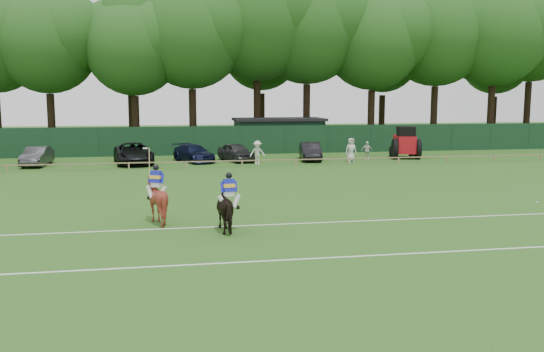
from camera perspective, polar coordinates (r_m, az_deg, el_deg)
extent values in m
plane|color=#1E4C14|center=(24.06, 0.10, -4.31)|extent=(160.00, 160.00, 0.00)
imported|color=black|center=(21.91, -4.26, -3.27)|extent=(1.18, 2.13, 1.71)
imported|color=maroon|center=(23.69, -11.35, -2.36)|extent=(2.06, 2.16, 1.86)
imported|color=#2F3032|center=(45.60, -22.26, 1.81)|extent=(1.73, 4.35, 1.41)
imported|color=black|center=(44.68, -13.57, 2.18)|extent=(3.45, 6.02, 1.58)
imported|color=black|center=(45.21, -7.77, 2.25)|extent=(3.58, 5.00, 1.34)
imported|color=#2F2E31|center=(45.30, -3.56, 2.37)|extent=(2.99, 4.51, 1.43)
imported|color=black|center=(45.97, 3.82, 2.44)|extent=(2.12, 4.49, 1.42)
imported|color=silver|center=(43.17, -1.46, 2.33)|extent=(1.17, 0.71, 1.77)
imported|color=beige|center=(46.43, 9.38, 2.47)|extent=(0.95, 0.54, 1.53)
imported|color=silver|center=(45.25, 7.84, 2.58)|extent=(0.96, 0.68, 1.86)
cube|color=silver|center=(21.80, -4.27, -1.75)|extent=(0.39, 0.31, 0.18)
cube|color=#1B22C6|center=(21.75, -4.28, -0.91)|extent=(0.44, 0.36, 0.51)
cube|color=yellow|center=(21.75, -4.28, -0.97)|extent=(0.46, 0.34, 0.18)
sphere|color=black|center=(21.69, -4.29, 0.05)|extent=(0.25, 0.25, 0.25)
cylinder|color=silver|center=(21.87, -3.57, -2.51)|extent=(0.42, 0.38, 0.59)
cylinder|color=silver|center=(21.75, -4.90, -2.58)|extent=(0.42, 0.32, 0.59)
cube|color=silver|center=(23.59, -11.40, -0.84)|extent=(0.44, 0.38, 0.18)
cube|color=#1B22C6|center=(23.54, -11.42, -0.07)|extent=(0.49, 0.44, 0.51)
cube|color=yellow|center=(23.55, -11.42, -0.12)|extent=(0.51, 0.44, 0.18)
sphere|color=black|center=(23.50, -11.44, 0.82)|extent=(0.25, 0.25, 0.25)
cylinder|color=silver|center=(23.48, -10.86, -1.61)|extent=(0.47, 0.27, 0.59)
cylinder|color=silver|center=(23.70, -12.00, -1.55)|extent=(0.38, 0.45, 0.59)
cylinder|color=tan|center=(23.65, -12.06, 1.29)|extent=(0.04, 0.64, 1.17)
sphere|color=silver|center=(30.42, 24.80, -2.38)|extent=(0.09, 0.09, 0.09)
cube|color=silver|center=(18.37, 3.48, -8.19)|extent=(60.00, 0.10, 0.01)
cube|color=silver|center=(23.10, 0.54, -4.81)|extent=(60.00, 0.10, 0.01)
cube|color=#997F5B|center=(41.61, -4.35, 1.50)|extent=(62.00, 0.08, 0.08)
cube|color=#14351E|center=(50.46, -5.41, 3.53)|extent=(92.00, 0.04, 2.50)
cube|color=#14331E|center=(54.23, 0.66, 4.03)|extent=(8.00, 4.00, 2.80)
cube|color=black|center=(54.15, 0.66, 5.63)|extent=(8.40, 4.40, 0.24)
cube|color=#B51019|center=(48.73, 12.99, 3.09)|extent=(1.93, 2.86, 1.42)
cube|color=black|center=(48.24, 13.13, 4.21)|extent=(1.58, 1.66, 0.98)
cylinder|color=black|center=(47.84, 12.07, 2.63)|extent=(0.66, 1.67, 1.64)
cylinder|color=black|center=(48.21, 14.24, 2.60)|extent=(0.66, 1.67, 1.64)
cylinder|color=black|center=(49.71, 11.79, 2.39)|extent=(0.50, 0.92, 0.88)
cylinder|color=black|center=(50.03, 13.64, 2.37)|extent=(0.50, 0.92, 0.88)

